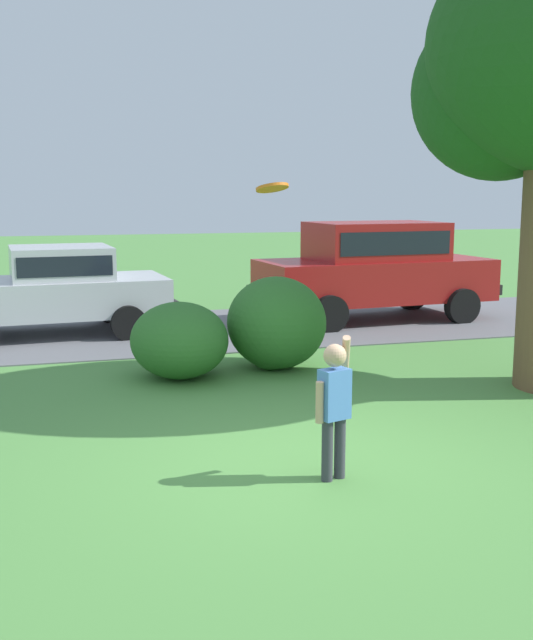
# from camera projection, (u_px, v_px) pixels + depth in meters

# --- Properties ---
(ground_plane) EXTENTS (80.00, 80.00, 0.00)m
(ground_plane) POSITION_uv_depth(u_px,v_px,m) (305.00, 460.00, 7.24)
(ground_plane) COLOR #518E42
(driveway_strip) EXTENTS (28.00, 4.40, 0.02)m
(driveway_strip) POSITION_uv_depth(u_px,v_px,m) (180.00, 330.00, 13.98)
(driveway_strip) COLOR slate
(driveway_strip) RESTS_ON ground
(shrub_near_tree) EXTENTS (1.32, 1.51, 1.03)m
(shrub_near_tree) POSITION_uv_depth(u_px,v_px,m) (178.00, 341.00, 10.46)
(shrub_near_tree) COLOR #33702B
(shrub_near_tree) RESTS_ON ground
(shrub_centre_left) EXTENTS (1.41, 1.51, 1.31)m
(shrub_centre_left) POSITION_uv_depth(u_px,v_px,m) (276.00, 326.00, 10.93)
(shrub_centre_left) COLOR #33702B
(shrub_centre_left) RESTS_ON ground
(parked_sedan) EXTENTS (4.51, 2.32, 1.56)m
(parked_sedan) POSITION_uv_depth(u_px,v_px,m) (49.00, 288.00, 13.41)
(parked_sedan) COLOR silver
(parked_sedan) RESTS_ON ground
(parked_suv) EXTENTS (4.82, 2.35, 1.92)m
(parked_suv) POSITION_uv_depth(u_px,v_px,m) (375.00, 266.00, 14.98)
(parked_suv) COLOR maroon
(parked_suv) RESTS_ON ground
(child_thrower) EXTENTS (0.40, 0.35, 1.29)m
(child_thrower) POSITION_uv_depth(u_px,v_px,m) (334.00, 400.00, 6.65)
(child_thrower) COLOR #383842
(child_thrower) RESTS_ON ground
(frisbee) EXTENTS (0.29, 0.28, 0.11)m
(frisbee) POSITION_uv_depth(u_px,v_px,m) (272.00, 188.00, 6.46)
(frisbee) COLOR orange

